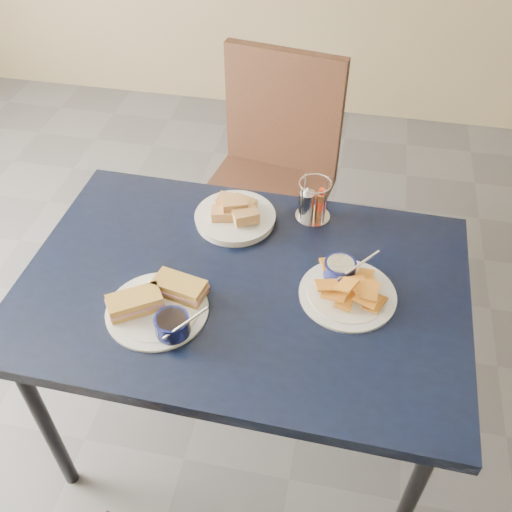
% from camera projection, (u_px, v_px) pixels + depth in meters
% --- Properties ---
extents(ground, '(6.00, 6.00, 0.00)m').
position_uv_depth(ground, '(289.00, 479.00, 1.96)').
color(ground, '#4B4B4F').
rests_on(ground, ground).
extents(dining_table, '(1.26, 0.86, 0.75)m').
position_uv_depth(dining_table, '(243.00, 297.00, 1.64)').
color(dining_table, black).
rests_on(dining_table, ground).
extents(chair_far, '(0.54, 0.53, 1.01)m').
position_uv_depth(chair_far, '(270.00, 163.00, 2.31)').
color(chair_far, black).
rests_on(chair_far, ground).
extents(sandwich_plate, '(0.30, 0.27, 0.12)m').
position_uv_depth(sandwich_plate, '(160.00, 306.00, 1.50)').
color(sandwich_plate, white).
rests_on(sandwich_plate, dining_table).
extents(plantain_plate, '(0.27, 0.27, 0.12)m').
position_uv_depth(plantain_plate, '(346.00, 285.00, 1.56)').
color(plantain_plate, white).
rests_on(plantain_plate, dining_table).
extents(bread_basket, '(0.25, 0.25, 0.08)m').
position_uv_depth(bread_basket, '(235.00, 215.00, 1.77)').
color(bread_basket, white).
rests_on(bread_basket, dining_table).
extents(condiment_caddy, '(0.11, 0.11, 0.14)m').
position_uv_depth(condiment_caddy, '(312.00, 202.00, 1.76)').
color(condiment_caddy, silver).
rests_on(condiment_caddy, dining_table).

